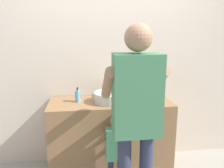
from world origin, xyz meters
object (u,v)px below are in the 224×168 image
at_px(soap_bottle, 78,96).
at_px(toothbrush_cup, 144,95).
at_px(adult_parent, 136,107).
at_px(child_toddler, 115,148).

bearing_deg(soap_bottle, toothbrush_cup, -1.09).
relative_size(toothbrush_cup, adult_parent, 0.12).
height_order(soap_bottle, adult_parent, adult_parent).
bearing_deg(soap_bottle, adult_parent, -55.51).
height_order(toothbrush_cup, child_toddler, toothbrush_cup).
relative_size(toothbrush_cup, soap_bottle, 1.25).
bearing_deg(adult_parent, toothbrush_cup, 70.09).
relative_size(child_toddler, adult_parent, 0.49).
height_order(soap_bottle, child_toddler, soap_bottle).
bearing_deg(child_toddler, toothbrush_cup, 47.00).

